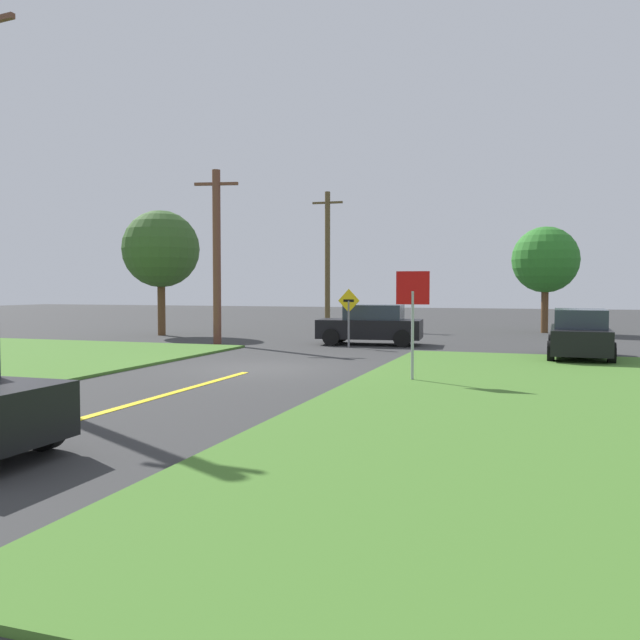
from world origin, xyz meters
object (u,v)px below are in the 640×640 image
Objects in this scene: car_approaching_junction at (371,325)px; oak_tree_left at (161,249)px; utility_pole_far at (328,258)px; stop_sign at (413,304)px; utility_pole_mid at (217,255)px; car_on_crossroad at (580,334)px; pine_tree_center at (545,260)px; direction_sign at (349,311)px.

oak_tree_left is at bearing -15.03° from car_approaching_junction.
oak_tree_left is (-5.61, -8.82, 0.12)m from utility_pole_far.
utility_pole_mid is (-9.65, 8.46, 1.72)m from stop_sign.
stop_sign is at bearing 104.32° from car_approaching_junction.
pine_tree_center reaches higher than car_on_crossroad.
stop_sign is at bearing -98.61° from pine_tree_center.
utility_pole_far is 13.52m from direction_sign.
oak_tree_left reaches higher than car_on_crossroad.
pine_tree_center is (12.02, -0.95, -0.32)m from utility_pole_far.
car_on_crossroad is at bearing -124.87° from stop_sign.
utility_pole_far is 12.06m from pine_tree_center.
pine_tree_center is (3.04, 20.06, 1.81)m from stop_sign.
stop_sign reaches higher than car_on_crossroad.
car_on_crossroad is (4.11, 7.04, -1.11)m from stop_sign.
car_approaching_junction is 0.55× the size of utility_pole_far.
car_approaching_junction is 0.61× the size of utility_pole_mid.
stop_sign is 20.37m from pine_tree_center.
stop_sign reaches higher than car_approaching_junction.
direction_sign is (-0.47, -1.62, 0.60)m from car_approaching_junction.
stop_sign is 22.95m from utility_pole_far.
utility_pole_far is (-13.09, 13.96, 3.24)m from car_on_crossroad.
pine_tree_center is at bearing 42.43° from utility_pole_mid.
car_on_crossroad is at bearing -11.22° from direction_sign.
car_approaching_junction is 6.89m from utility_pole_mid.
car_approaching_junction is 1.90× the size of direction_sign.
car_on_crossroad is 0.57× the size of utility_pole_far.
car_approaching_junction is (-3.64, 10.29, -1.11)m from stop_sign.
car_on_crossroad is 1.97× the size of direction_sign.
direction_sign is (-8.22, 1.63, 0.60)m from car_on_crossroad.
car_on_crossroad is (7.75, -3.25, -0.00)m from car_approaching_junction.
oak_tree_left is (-10.95, 1.90, 3.36)m from car_approaching_junction.
oak_tree_left reaches higher than pine_tree_center.
pine_tree_center is at bearing -103.23° from stop_sign.
utility_pole_mid is at bearing -93.03° from utility_pole_far.
utility_pole_mid is at bearing -177.81° from direction_sign.
oak_tree_left is 1.11× the size of pine_tree_center.
utility_pole_mid is 1.30× the size of pine_tree_center.
utility_pole_mid reaches higher than car_on_crossroad.
utility_pole_far reaches higher than pine_tree_center.
utility_pole_mid is 12.57m from utility_pole_far.
stop_sign is 0.34× the size of utility_pole_far.
utility_pole_far reaches higher than oak_tree_left.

